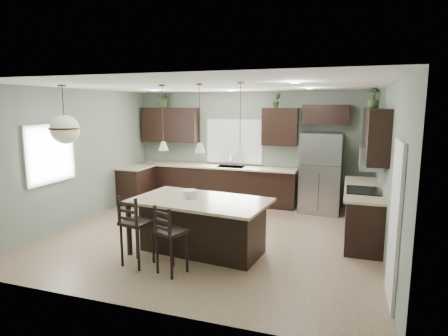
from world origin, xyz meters
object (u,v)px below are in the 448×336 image
at_px(bar_stool_left, 137,230).
at_px(kitchen_island, 201,226).
at_px(refrigerator, 321,173).
at_px(bar_stool_center, 172,239).
at_px(plant_back_left, 164,99).
at_px(serving_dish, 190,194).

bearing_deg(bar_stool_left, kitchen_island, 55.71).
distance_m(kitchen_island, bar_stool_left, 1.07).
bearing_deg(kitchen_island, refrigerator, 68.55).
relative_size(bar_stool_left, bar_stool_center, 1.08).
distance_m(refrigerator, bar_stool_center, 4.43).
bearing_deg(bar_stool_center, refrigerator, 87.16).
relative_size(bar_stool_left, plant_back_left, 2.42).
bearing_deg(refrigerator, serving_dish, -120.85).
xyz_separation_m(refrigerator, bar_stool_left, (-2.44, -3.94, -0.36)).
distance_m(serving_dish, bar_stool_center, 0.99).
height_order(serving_dish, plant_back_left, plant_back_left).
relative_size(refrigerator, bar_stool_left, 1.65).
height_order(refrigerator, bar_stool_left, refrigerator).
height_order(refrigerator, bar_stool_center, refrigerator).
relative_size(serving_dish, plant_back_left, 0.52).
bearing_deg(kitchen_island, serving_dish, 180.00).
distance_m(refrigerator, plant_back_left, 4.43).
bearing_deg(plant_back_left, bar_stool_left, -68.55).
relative_size(refrigerator, kitchen_island, 0.83).
bearing_deg(bar_stool_left, serving_dish, 65.20).
height_order(kitchen_island, serving_dish, serving_dish).
xyz_separation_m(kitchen_island, bar_stool_left, (-0.75, -0.75, 0.10)).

